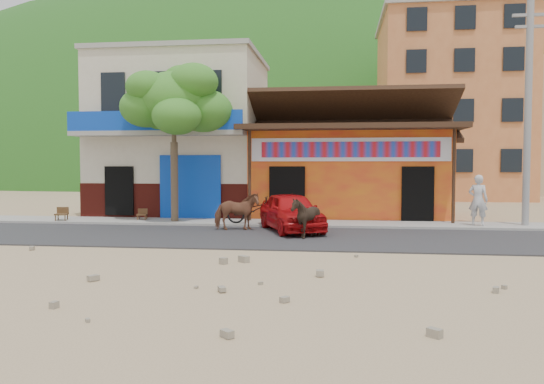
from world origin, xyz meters
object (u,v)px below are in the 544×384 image
(scooter, at_px, (253,210))
(cafe_chair_left, at_px, (142,209))
(pedestrian, at_px, (478,200))
(cafe_chair_right, at_px, (61,208))
(tree, at_px, (174,142))
(red_car, at_px, (291,212))
(cow_tan, at_px, (237,211))
(cow_dark, at_px, (306,218))
(utility_pole, at_px, (528,112))

(scooter, xyz_separation_m, cafe_chair_left, (-4.51, 0.79, -0.09))
(pedestrian, distance_m, cafe_chair_right, 15.50)
(tree, relative_size, scooter, 3.19)
(red_car, bearing_deg, cow_tan, 159.56)
(cow_tan, bearing_deg, tree, 44.45)
(red_car, height_order, scooter, red_car)
(cow_tan, relative_size, cafe_chair_left, 1.89)
(scooter, bearing_deg, cow_tan, 164.81)
(red_car, relative_size, pedestrian, 2.12)
(red_car, relative_size, cafe_chair_right, 4.01)
(red_car, bearing_deg, cow_dark, -92.05)
(cow_tan, xyz_separation_m, cafe_chair_left, (-4.19, 2.14, -0.16))
(tree, height_order, cow_dark, tree)
(cow_dark, relative_size, cafe_chair_left, 1.56)
(cow_dark, relative_size, scooter, 0.66)
(tree, bearing_deg, scooter, -9.16)
(cafe_chair_left, height_order, cafe_chair_right, cafe_chair_right)
(utility_pole, distance_m, red_car, 9.09)
(cow_tan, xyz_separation_m, cafe_chair_right, (-7.17, 1.49, -0.08))
(cafe_chair_left, bearing_deg, cafe_chair_right, -177.27)
(cafe_chair_right, bearing_deg, pedestrian, -12.84)
(pedestrian, xyz_separation_m, cafe_chair_right, (-15.50, -0.23, -0.43))
(red_car, bearing_deg, cafe_chair_right, 149.21)
(cafe_chair_left, xyz_separation_m, cafe_chair_right, (-2.99, -0.65, 0.08))
(utility_pole, bearing_deg, cow_dark, -153.89)
(cow_tan, height_order, scooter, cow_tan)
(red_car, xyz_separation_m, cafe_chair_left, (-6.04, 2.10, -0.17))
(pedestrian, bearing_deg, tree, 22.04)
(tree, bearing_deg, pedestrian, -0.65)
(red_car, bearing_deg, scooter, 117.78)
(pedestrian, bearing_deg, scooter, 25.37)
(tree, relative_size, red_car, 1.57)
(cow_tan, xyz_separation_m, pedestrian, (8.32, 1.72, 0.34))
(red_car, height_order, pedestrian, pedestrian)
(red_car, bearing_deg, cafe_chair_left, 139.19)
(cow_tan, distance_m, cafe_chair_right, 7.32)
(pedestrian, bearing_deg, red_car, 37.26)
(cow_tan, bearing_deg, pedestrian, -90.18)
(tree, bearing_deg, cow_tan, -33.69)
(cow_tan, bearing_deg, cow_dark, -135.83)
(red_car, distance_m, pedestrian, 6.69)
(utility_pole, bearing_deg, cafe_chair_left, 179.64)
(red_car, relative_size, cafe_chair_left, 4.77)
(scooter, height_order, cafe_chair_right, scooter)
(scooter, bearing_deg, pedestrian, -88.79)
(utility_pole, bearing_deg, tree, -179.10)
(cow_dark, bearing_deg, scooter, -161.03)
(utility_pole, height_order, cafe_chair_left, utility_pole)
(cow_dark, bearing_deg, cow_tan, -140.37)
(tree, bearing_deg, red_car, -21.33)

